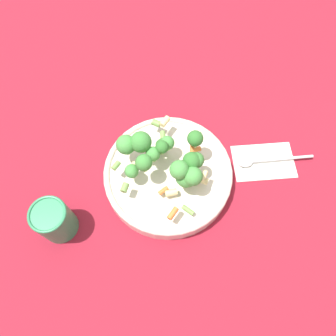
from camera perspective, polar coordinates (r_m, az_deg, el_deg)
name	(u,v)px	position (r m, az deg, el deg)	size (l,w,h in m)	color
ground_plane	(168,178)	(0.76, 0.00, -1.77)	(3.00, 3.00, 0.00)	maroon
bowl	(168,174)	(0.74, 0.00, -1.10)	(0.29, 0.29, 0.04)	beige
pasta_salad	(167,159)	(0.68, -0.26, 1.64)	(0.22, 0.21, 0.09)	#8CB766
cup	(54,220)	(0.71, -19.20, -8.59)	(0.08, 0.08, 0.10)	#2D7F51
napkin	(264,161)	(0.81, 16.32, 1.11)	(0.15, 0.17, 0.01)	white
spoon	(261,161)	(0.80, 15.97, 1.24)	(0.10, 0.17, 0.01)	silver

